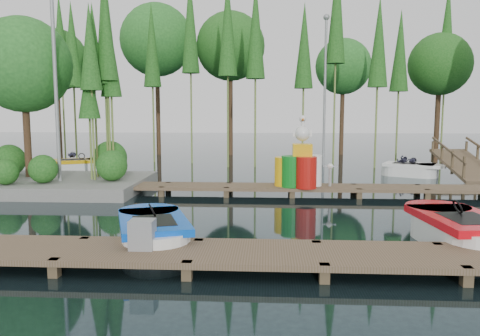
# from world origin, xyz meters

# --- Properties ---
(ground_plane) EXTENTS (90.00, 90.00, 0.00)m
(ground_plane) POSITION_xyz_m (0.00, 0.00, 0.00)
(ground_plane) COLOR #192A2F
(near_dock) EXTENTS (18.00, 1.50, 0.50)m
(near_dock) POSITION_xyz_m (0.00, -4.50, 0.23)
(near_dock) COLOR brown
(near_dock) RESTS_ON ground
(far_dock) EXTENTS (15.00, 1.20, 0.50)m
(far_dock) POSITION_xyz_m (1.00, 2.50, 0.23)
(far_dock) COLOR brown
(far_dock) RESTS_ON ground
(island) EXTENTS (6.20, 4.20, 6.75)m
(island) POSITION_xyz_m (-6.30, 3.29, 3.18)
(island) COLOR slate
(island) RESTS_ON ground
(tree_screen) EXTENTS (34.42, 18.53, 10.31)m
(tree_screen) POSITION_xyz_m (-2.04, 10.60, 6.12)
(tree_screen) COLOR #432E1C
(tree_screen) RESTS_ON ground
(lamp_island) EXTENTS (0.30, 0.30, 7.25)m
(lamp_island) POSITION_xyz_m (-5.50, 2.50, 4.26)
(lamp_island) COLOR gray
(lamp_island) RESTS_ON ground
(lamp_rear) EXTENTS (0.30, 0.30, 7.25)m
(lamp_rear) POSITION_xyz_m (4.00, 11.00, 4.26)
(lamp_rear) COLOR gray
(lamp_rear) RESTS_ON ground
(ramp) EXTENTS (1.50, 3.94, 1.49)m
(ramp) POSITION_xyz_m (9.00, 6.50, 0.59)
(ramp) COLOR brown
(ramp) RESTS_ON ground
(boat_blue) EXTENTS (2.09, 3.02, 0.93)m
(boat_blue) POSITION_xyz_m (-0.98, -3.37, 0.27)
(boat_blue) COLOR white
(boat_blue) RESTS_ON ground
(boat_red) EXTENTS (1.67, 3.10, 1.00)m
(boat_red) POSITION_xyz_m (5.04, -2.93, 0.29)
(boat_red) COLOR white
(boat_red) RESTS_ON ground
(boat_yellow_far) EXTENTS (2.99, 2.22, 1.36)m
(boat_yellow_far) POSITION_xyz_m (-6.92, 7.52, 0.29)
(boat_yellow_far) COLOR white
(boat_yellow_far) RESTS_ON ground
(boat_white_far) EXTENTS (2.73, 2.13, 1.18)m
(boat_white_far) POSITION_xyz_m (7.09, 7.16, 0.26)
(boat_white_far) COLOR white
(boat_white_far) RESTS_ON ground
(utility_cabinet) EXTENTS (0.42, 0.35, 0.51)m
(utility_cabinet) POSITION_xyz_m (-0.87, -4.50, 0.55)
(utility_cabinet) COLOR gray
(utility_cabinet) RESTS_ON near_dock
(yellow_barrel) EXTENTS (0.61, 0.61, 0.91)m
(yellow_barrel) POSITION_xyz_m (1.78, 2.50, 0.76)
(yellow_barrel) COLOR #EAAC0C
(yellow_barrel) RESTS_ON far_dock
(drum_cluster) EXTENTS (1.29, 1.18, 2.22)m
(drum_cluster) POSITION_xyz_m (2.36, 2.34, 0.95)
(drum_cluster) COLOR #0D751B
(drum_cluster) RESTS_ON far_dock
(seagull_post) EXTENTS (0.45, 0.24, 0.72)m
(seagull_post) POSITION_xyz_m (3.22, 2.50, 0.79)
(seagull_post) COLOR gray
(seagull_post) RESTS_ON far_dock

